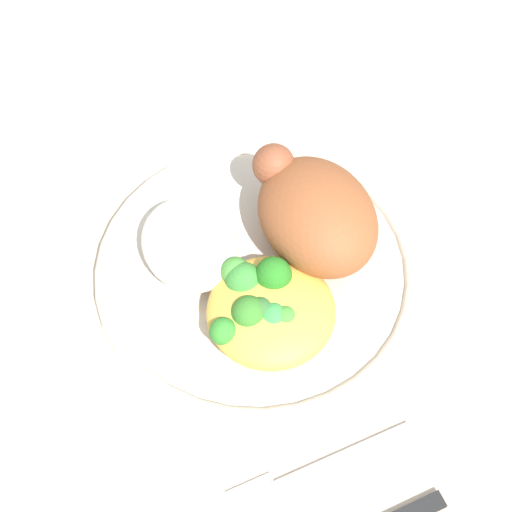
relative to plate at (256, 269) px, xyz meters
name	(u,v)px	position (x,y,z in m)	size (l,w,h in m)	color
ground_plane	(256,276)	(0.00, 0.00, -0.01)	(2.00, 2.00, 0.00)	#CAB297
plate	(256,269)	(0.00, 0.00, 0.00)	(0.26, 0.26, 0.02)	beige
roasted_chicken	(313,210)	(0.01, -0.05, 0.04)	(0.12, 0.09, 0.07)	brown
rice_pile	(190,243)	(0.03, 0.04, 0.03)	(0.09, 0.08, 0.03)	white
mac_cheese_with_broccoli	(266,306)	(-0.05, 0.01, 0.03)	(0.10, 0.10, 0.04)	gold
fork	(312,471)	(-0.16, 0.03, -0.01)	(0.02, 0.14, 0.01)	#B2B2B7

